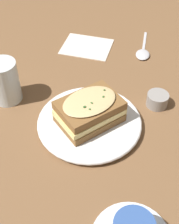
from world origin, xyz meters
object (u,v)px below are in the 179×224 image
water_glass (5,82)px  napkin (87,46)px  dinner_plate (90,123)px  spoon (143,53)px  sandwich (89,111)px  condiment_pot (157,100)px

water_glass → napkin: bearing=-96.3°
dinner_plate → spoon: 0.34m
spoon → napkin: size_ratio=1.08×
napkin → spoon: bearing=-159.0°
sandwich → napkin: (0.19, -0.27, -0.05)m
napkin → water_glass: bearing=83.7°
spoon → sandwich: bearing=72.3°
condiment_pot → spoon: bearing=-54.0°
dinner_plate → spoon: (0.03, -0.34, -0.01)m
water_glass → condiment_pot: (-0.33, -0.19, -0.04)m
water_glass → condiment_pot: size_ratio=2.06×
water_glass → napkin: 0.32m
sandwich → napkin: sandwich is taller
sandwich → napkin: 0.34m
sandwich → condiment_pot: sandwich is taller
napkin → condiment_pot: size_ratio=2.77×
spoon → napkin: 0.18m
dinner_plate → water_glass: size_ratio=2.23×
sandwich → spoon: (0.03, -0.34, -0.04)m
sandwich → condiment_pot: bearing=-123.7°
water_glass → condiment_pot: bearing=-149.7°
water_glass → condiment_pot: 0.39m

